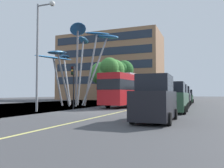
# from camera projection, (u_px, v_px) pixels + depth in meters

# --- Properties ---
(ground) EXTENTS (120.00, 240.00, 0.10)m
(ground) POSITION_uv_depth(u_px,v_px,m) (83.00, 113.00, 17.74)
(ground) COLOR #424244
(red_bus) EXTENTS (3.41, 10.12, 3.67)m
(red_bus) POSITION_uv_depth(u_px,v_px,m) (129.00, 89.00, 25.50)
(red_bus) COLOR red
(red_bus) RESTS_ON ground
(leaf_sculpture) EXTENTS (9.70, 10.03, 9.14)m
(leaf_sculpture) POSITION_uv_depth(u_px,v_px,m) (80.00, 49.00, 27.57)
(leaf_sculpture) COLOR #9EA0A5
(leaf_sculpture) RESTS_ON ground
(traffic_light_kerb_near) EXTENTS (0.28, 0.42, 3.95)m
(traffic_light_kerb_near) POSITION_uv_depth(u_px,v_px,m) (73.00, 78.00, 20.77)
(traffic_light_kerb_near) COLOR black
(traffic_light_kerb_near) RESTS_ON ground
(traffic_light_kerb_far) EXTENTS (0.28, 0.42, 3.22)m
(traffic_light_kerb_far) POSITION_uv_depth(u_px,v_px,m) (100.00, 86.00, 26.15)
(traffic_light_kerb_far) COLOR black
(traffic_light_kerb_far) RESTS_ON ground
(traffic_light_island_mid) EXTENTS (0.28, 0.42, 3.37)m
(traffic_light_island_mid) POSITION_uv_depth(u_px,v_px,m) (111.00, 86.00, 29.83)
(traffic_light_island_mid) COLOR black
(traffic_light_island_mid) RESTS_ON ground
(car_parked_near) EXTENTS (1.91, 4.41, 2.39)m
(car_parked_near) POSITION_uv_depth(u_px,v_px,m) (155.00, 100.00, 11.79)
(car_parked_near) COLOR black
(car_parked_near) RESTS_ON ground
(car_parked_mid) EXTENTS (1.94, 3.84, 2.32)m
(car_parked_mid) POSITION_uv_depth(u_px,v_px,m) (173.00, 98.00, 17.12)
(car_parked_mid) COLOR #2D5138
(car_parked_mid) RESTS_ON ground
(car_parked_far) EXTENTS (2.10, 3.97, 2.35)m
(car_parked_far) POSITION_uv_depth(u_px,v_px,m) (178.00, 97.00, 22.87)
(car_parked_far) COLOR #2D5138
(car_parked_far) RESTS_ON ground
(car_side_street) EXTENTS (2.01, 4.47, 2.38)m
(car_side_street) POSITION_uv_depth(u_px,v_px,m) (183.00, 96.00, 28.92)
(car_side_street) COLOR black
(car_side_street) RESTS_ON ground
(car_far_side) EXTENTS (1.98, 3.82, 2.08)m
(car_far_side) POSITION_uv_depth(u_px,v_px,m) (187.00, 97.00, 35.38)
(car_far_side) COLOR #2D5138
(car_far_side) RESTS_ON ground
(street_lamp) EXTENTS (1.70, 0.44, 8.88)m
(street_lamp) POSITION_uv_depth(u_px,v_px,m) (41.00, 43.00, 18.45)
(street_lamp) COLOR gray
(street_lamp) RESTS_ON ground
(tree_pavement_near) EXTENTS (5.92, 5.08, 7.10)m
(tree_pavement_near) POSITION_uv_depth(u_px,v_px,m) (107.00, 73.00, 36.83)
(tree_pavement_near) COLOR brown
(tree_pavement_near) RESTS_ON ground
(tree_pavement_far) EXTENTS (5.78, 4.50, 7.64)m
(tree_pavement_far) POSITION_uv_depth(u_px,v_px,m) (118.00, 72.00, 42.09)
(tree_pavement_far) COLOR brown
(tree_pavement_far) RESTS_ON ground
(no_entry_sign) EXTENTS (0.60, 0.12, 2.41)m
(no_entry_sign) POSITION_uv_depth(u_px,v_px,m) (98.00, 92.00, 27.75)
(no_entry_sign) COLOR gray
(no_entry_sign) RESTS_ON ground
(backdrop_building) EXTENTS (25.23, 12.05, 16.11)m
(backdrop_building) POSITION_uv_depth(u_px,v_px,m) (111.00, 68.00, 57.83)
(backdrop_building) COLOR #936B4C
(backdrop_building) RESTS_ON ground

